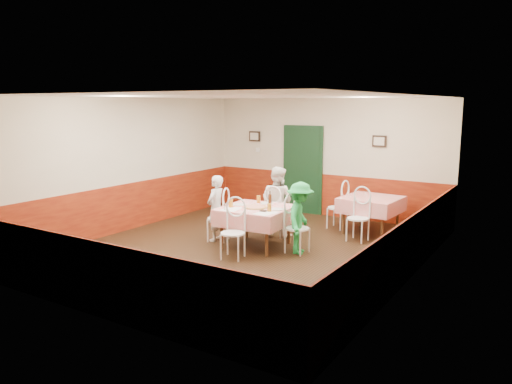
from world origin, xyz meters
The scene contains 39 objects.
floor centered at (0.00, 0.00, 0.00)m, with size 7.00×7.00×0.00m, color black.
ceiling centered at (0.00, 0.00, 2.80)m, with size 7.00×7.00×0.00m, color white.
back_wall centered at (0.00, 3.50, 1.40)m, with size 6.00×0.10×2.80m, color beige.
front_wall centered at (0.00, -3.50, 1.40)m, with size 6.00×0.10×2.80m, color beige.
left_wall centered at (-3.00, 0.00, 1.40)m, with size 0.10×7.00×2.80m, color beige.
right_wall centered at (3.00, 0.00, 1.40)m, with size 0.10×7.00×2.80m, color beige.
wainscot_back centered at (0.00, 3.48, 0.50)m, with size 6.00×0.03×1.00m, color maroon.
wainscot_front centered at (0.00, -3.48, 0.50)m, with size 6.00×0.03×1.00m, color maroon.
wainscot_left centered at (-2.98, 0.00, 0.50)m, with size 0.03×7.00×1.00m, color maroon.
wainscot_right centered at (2.98, 0.00, 0.50)m, with size 0.03×7.00×1.00m, color maroon.
door centered at (-0.60, 3.45, 1.05)m, with size 0.96×0.06×2.10m, color black.
picture_left centered at (-2.00, 3.45, 1.85)m, with size 0.32×0.03×0.26m, color black.
picture_right centered at (1.30, 3.45, 1.85)m, with size 0.32×0.03×0.26m, color black.
thermostat centered at (-1.90, 3.45, 1.50)m, with size 0.10×0.03×0.10m, color white.
main_table centered at (0.03, 0.28, 0.38)m, with size 1.22×1.22×0.77m, color red.
second_table centered at (1.52, 2.42, 0.38)m, with size 1.12×1.12×0.77m, color red.
chair_left centered at (-0.82, 0.23, 0.45)m, with size 0.42×0.42×0.90m, color white, non-canonical shape.
chair_right centered at (0.88, 0.33, 0.45)m, with size 0.42×0.42×0.90m, color white, non-canonical shape.
chair_far centered at (-0.02, 1.13, 0.45)m, with size 0.42×0.42×0.90m, color white, non-canonical shape.
chair_near centered at (0.08, -0.57, 0.45)m, with size 0.42×0.42×0.90m, color white, non-canonical shape.
chair_second_a centered at (0.77, 2.42, 0.45)m, with size 0.42×0.42×0.90m, color white, non-canonical shape.
chair_second_b centered at (1.52, 1.67, 0.45)m, with size 0.42×0.42×0.90m, color white, non-canonical shape.
pizza centered at (0.05, 0.22, 0.77)m, with size 0.43×0.43×0.03m, color #B74723.
plate_left centered at (-0.36, 0.28, 0.77)m, with size 0.25×0.25×0.01m, color white.
plate_right centered at (0.47, 0.30, 0.77)m, with size 0.25×0.25×0.01m, color white.
plate_far centered at (0.02, 0.69, 0.77)m, with size 0.25×0.25×0.01m, color white.
glass_a centered at (-0.37, 0.02, 0.84)m, with size 0.08×0.08×0.15m, color #BF7219.
glass_b centered at (0.44, 0.08, 0.83)m, with size 0.08×0.08×0.14m, color #BF7219.
glass_c centered at (-0.16, 0.67, 0.83)m, with size 0.08×0.08×0.14m, color #BF7219.
beer_bottle centered at (0.11, 0.66, 0.88)m, with size 0.06×0.06×0.23m, color #381C0A.
shaker_a centered at (-0.38, -0.16, 0.81)m, with size 0.04×0.04×0.09m, color silver.
shaker_b centered at (-0.32, -0.23, 0.81)m, with size 0.04×0.04×0.09m, color silver.
shaker_c centered at (-0.41, -0.11, 0.81)m, with size 0.04×0.04×0.09m, color #B23319.
menu_left centered at (-0.27, -0.12, 0.76)m, with size 0.30×0.40×0.00m, color white.
menu_right centered at (0.45, -0.06, 0.76)m, with size 0.30×0.40×0.00m, color white.
wallet centered at (0.34, 0.03, 0.77)m, with size 0.11×0.09×0.02m, color black.
diner_left centered at (-0.87, 0.22, 0.65)m, with size 0.47×0.31×1.30m, color gray.
diner_far centered at (-0.03, 1.18, 0.71)m, with size 0.69×0.54×1.43m, color gray.
diner_right centered at (0.93, 0.33, 0.65)m, with size 0.84×0.48×1.30m, color gray.
Camera 1 is at (4.90, -7.49, 2.67)m, focal length 35.00 mm.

